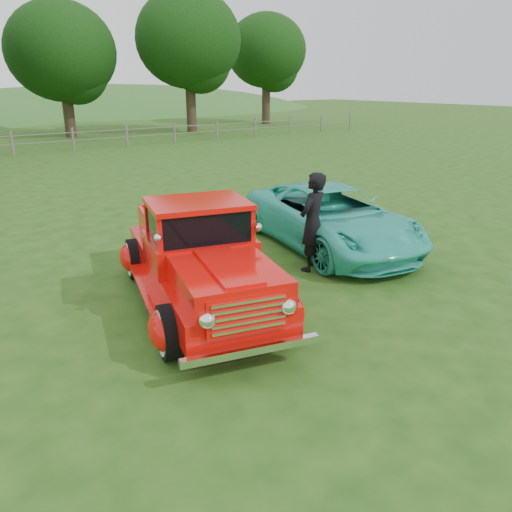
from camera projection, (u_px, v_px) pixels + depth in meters
ground at (311, 307)px, 8.24m from camera, size 140.00×140.00×0.00m
fence_line at (12, 143)px, 24.76m from camera, size 48.00×0.12×1.20m
tree_near_east at (61, 52)px, 31.33m from camera, size 6.80×6.80×8.33m
tree_mid_east at (188, 40)px, 33.97m from camera, size 7.20×7.20×9.44m
tree_far_east at (266, 51)px, 41.39m from camera, size 6.60×6.60×8.86m
red_pickup at (199, 259)px, 8.11m from camera, size 3.14×5.27×1.78m
teal_sedan at (331, 218)px, 11.00m from camera, size 3.20×5.26×1.36m
man at (313, 222)px, 9.59m from camera, size 0.82×0.67×1.93m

